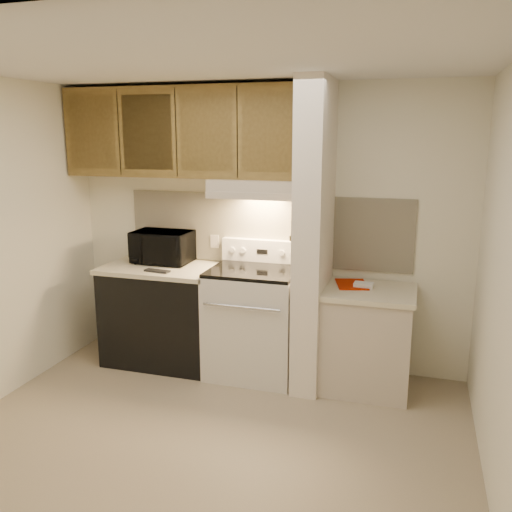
% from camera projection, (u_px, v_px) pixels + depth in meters
% --- Properties ---
extents(floor, '(3.60, 3.60, 0.00)m').
position_uv_depth(floor, '(205.00, 441.00, 3.74)').
color(floor, tan).
rests_on(floor, ground).
extents(ceiling, '(3.60, 3.60, 0.00)m').
position_uv_depth(ceiling, '(197.00, 60.00, 3.19)').
color(ceiling, white).
rests_on(ceiling, wall_back).
extents(wall_back, '(3.60, 2.50, 0.02)m').
position_uv_depth(wall_back, '(265.00, 228.00, 4.86)').
color(wall_back, white).
rests_on(wall_back, floor).
extents(wall_right, '(0.02, 3.00, 2.50)m').
position_uv_depth(wall_right, '(507.00, 288.00, 2.96)').
color(wall_right, white).
rests_on(wall_right, floor).
extents(backsplash, '(2.60, 0.02, 0.63)m').
position_uv_depth(backsplash, '(265.00, 229.00, 4.86)').
color(backsplash, '#FDF0CD').
rests_on(backsplash, wall_back).
extents(range_body, '(0.76, 0.65, 0.92)m').
position_uv_depth(range_body, '(254.00, 323.00, 4.72)').
color(range_body, silver).
rests_on(range_body, floor).
extents(oven_window, '(0.50, 0.01, 0.30)m').
position_uv_depth(oven_window, '(243.00, 331.00, 4.41)').
color(oven_window, black).
rests_on(oven_window, range_body).
extents(oven_handle, '(0.65, 0.02, 0.02)m').
position_uv_depth(oven_handle, '(241.00, 307.00, 4.33)').
color(oven_handle, silver).
rests_on(oven_handle, range_body).
extents(cooktop, '(0.74, 0.64, 0.03)m').
position_uv_depth(cooktop, '(254.00, 271.00, 4.61)').
color(cooktop, black).
rests_on(cooktop, range_body).
extents(range_backguard, '(0.76, 0.08, 0.20)m').
position_uv_depth(range_backguard, '(263.00, 251.00, 4.85)').
color(range_backguard, silver).
rests_on(range_backguard, range_body).
extents(range_display, '(0.10, 0.01, 0.04)m').
position_uv_depth(range_display, '(262.00, 252.00, 4.81)').
color(range_display, black).
rests_on(range_display, range_backguard).
extents(range_knob_left_outer, '(0.05, 0.02, 0.05)m').
position_uv_depth(range_knob_left_outer, '(232.00, 250.00, 4.89)').
color(range_knob_left_outer, silver).
rests_on(range_knob_left_outer, range_backguard).
extents(range_knob_left_inner, '(0.05, 0.02, 0.05)m').
position_uv_depth(range_knob_left_inner, '(243.00, 250.00, 4.86)').
color(range_knob_left_inner, silver).
rests_on(range_knob_left_inner, range_backguard).
extents(range_knob_right_inner, '(0.05, 0.02, 0.05)m').
position_uv_depth(range_knob_right_inner, '(282.00, 253.00, 4.76)').
color(range_knob_right_inner, silver).
rests_on(range_knob_right_inner, range_backguard).
extents(range_knob_right_outer, '(0.05, 0.02, 0.05)m').
position_uv_depth(range_knob_right_outer, '(293.00, 254.00, 4.73)').
color(range_knob_right_outer, silver).
rests_on(range_knob_right_outer, range_backguard).
extents(dishwasher_front, '(1.00, 0.63, 0.87)m').
position_uv_depth(dishwasher_front, '(163.00, 316.00, 4.98)').
color(dishwasher_front, black).
rests_on(dishwasher_front, floor).
extents(left_countertop, '(1.04, 0.67, 0.04)m').
position_uv_depth(left_countertop, '(161.00, 268.00, 4.88)').
color(left_countertop, beige).
rests_on(left_countertop, dishwasher_front).
extents(spoon_rest, '(0.23, 0.10, 0.02)m').
position_uv_depth(spoon_rest, '(157.00, 271.00, 4.67)').
color(spoon_rest, black).
rests_on(spoon_rest, left_countertop).
extents(teal_jar, '(0.10, 0.10, 0.10)m').
position_uv_depth(teal_jar, '(176.00, 256.00, 5.06)').
color(teal_jar, '#206C62').
rests_on(teal_jar, left_countertop).
extents(outlet, '(0.08, 0.01, 0.12)m').
position_uv_depth(outlet, '(215.00, 241.00, 5.01)').
color(outlet, beige).
rests_on(outlet, backsplash).
extents(microwave, '(0.53, 0.36, 0.29)m').
position_uv_depth(microwave, '(163.00, 247.00, 4.99)').
color(microwave, black).
rests_on(microwave, left_countertop).
extents(partition_pillar, '(0.22, 0.70, 2.50)m').
position_uv_depth(partition_pillar, '(314.00, 238.00, 4.39)').
color(partition_pillar, white).
rests_on(partition_pillar, floor).
extents(pillar_trim, '(0.01, 0.70, 0.04)m').
position_uv_depth(pillar_trim, '(300.00, 231.00, 4.41)').
color(pillar_trim, olive).
rests_on(pillar_trim, partition_pillar).
extents(knife_strip, '(0.02, 0.42, 0.04)m').
position_uv_depth(knife_strip, '(298.00, 229.00, 4.37)').
color(knife_strip, black).
rests_on(knife_strip, partition_pillar).
extents(knife_blade_a, '(0.01, 0.03, 0.16)m').
position_uv_depth(knife_blade_a, '(292.00, 246.00, 4.23)').
color(knife_blade_a, silver).
rests_on(knife_blade_a, knife_strip).
extents(knife_handle_a, '(0.02, 0.02, 0.10)m').
position_uv_depth(knife_handle_a, '(292.00, 226.00, 4.21)').
color(knife_handle_a, black).
rests_on(knife_handle_a, knife_strip).
extents(knife_blade_b, '(0.01, 0.04, 0.18)m').
position_uv_depth(knife_blade_b, '(294.00, 245.00, 4.31)').
color(knife_blade_b, silver).
rests_on(knife_blade_b, knife_strip).
extents(knife_handle_b, '(0.02, 0.02, 0.10)m').
position_uv_depth(knife_handle_b, '(295.00, 225.00, 4.28)').
color(knife_handle_b, black).
rests_on(knife_handle_b, knife_strip).
extents(knife_blade_c, '(0.01, 0.04, 0.20)m').
position_uv_depth(knife_blade_c, '(296.00, 244.00, 4.39)').
color(knife_blade_c, silver).
rests_on(knife_blade_c, knife_strip).
extents(knife_handle_c, '(0.02, 0.02, 0.10)m').
position_uv_depth(knife_handle_c, '(297.00, 223.00, 4.37)').
color(knife_handle_c, black).
rests_on(knife_handle_c, knife_strip).
extents(knife_blade_d, '(0.01, 0.04, 0.16)m').
position_uv_depth(knife_blade_d, '(298.00, 240.00, 4.46)').
color(knife_blade_d, silver).
rests_on(knife_blade_d, knife_strip).
extents(knife_handle_d, '(0.02, 0.02, 0.10)m').
position_uv_depth(knife_handle_d, '(299.00, 222.00, 4.43)').
color(knife_handle_d, black).
rests_on(knife_handle_d, knife_strip).
extents(knife_blade_e, '(0.01, 0.04, 0.18)m').
position_uv_depth(knife_blade_e, '(301.00, 239.00, 4.55)').
color(knife_blade_e, silver).
rests_on(knife_blade_e, knife_strip).
extents(knife_handle_e, '(0.02, 0.02, 0.10)m').
position_uv_depth(knife_handle_e, '(301.00, 220.00, 4.51)').
color(knife_handle_e, black).
rests_on(knife_handle_e, knife_strip).
extents(oven_mitt, '(0.03, 0.11, 0.27)m').
position_uv_depth(oven_mitt, '(302.00, 245.00, 4.61)').
color(oven_mitt, slate).
rests_on(oven_mitt, partition_pillar).
extents(right_cab_base, '(0.70, 0.60, 0.81)m').
position_uv_depth(right_cab_base, '(367.00, 342.00, 4.45)').
color(right_cab_base, beige).
rests_on(right_cab_base, floor).
extents(right_countertop, '(0.74, 0.64, 0.04)m').
position_uv_depth(right_countertop, '(369.00, 292.00, 4.36)').
color(right_countertop, beige).
rests_on(right_countertop, right_cab_base).
extents(red_folder, '(0.32, 0.38, 0.01)m').
position_uv_depth(red_folder, '(352.00, 284.00, 4.49)').
color(red_folder, '#A61D01').
rests_on(red_folder, right_countertop).
extents(white_box, '(0.16, 0.11, 0.04)m').
position_uv_depth(white_box, '(364.00, 285.00, 4.40)').
color(white_box, white).
rests_on(white_box, right_countertop).
extents(range_hood, '(0.78, 0.44, 0.15)m').
position_uv_depth(range_hood, '(258.00, 188.00, 4.58)').
color(range_hood, beige).
rests_on(range_hood, upper_cabinets).
extents(hood_lip, '(0.78, 0.04, 0.06)m').
position_uv_depth(hood_lip, '(251.00, 196.00, 4.39)').
color(hood_lip, beige).
rests_on(hood_lip, range_hood).
extents(upper_cabinets, '(2.18, 0.33, 0.77)m').
position_uv_depth(upper_cabinets, '(184.00, 132.00, 4.71)').
color(upper_cabinets, olive).
rests_on(upper_cabinets, wall_back).
extents(cab_door_a, '(0.46, 0.01, 0.63)m').
position_uv_depth(cab_door_a, '(92.00, 132.00, 4.79)').
color(cab_door_a, olive).
rests_on(cab_door_a, upper_cabinets).
extents(cab_gap_a, '(0.01, 0.01, 0.73)m').
position_uv_depth(cab_gap_a, '(119.00, 132.00, 4.71)').
color(cab_gap_a, black).
rests_on(cab_gap_a, upper_cabinets).
extents(cab_door_b, '(0.46, 0.01, 0.63)m').
position_uv_depth(cab_door_b, '(147.00, 132.00, 4.64)').
color(cab_door_b, olive).
rests_on(cab_door_b, upper_cabinets).
extents(cab_gap_b, '(0.01, 0.01, 0.73)m').
position_uv_depth(cab_gap_b, '(176.00, 132.00, 4.56)').
color(cab_gap_b, black).
rests_on(cab_gap_b, upper_cabinets).
extents(cab_door_c, '(0.46, 0.01, 0.63)m').
position_uv_depth(cab_door_c, '(206.00, 132.00, 4.48)').
color(cab_door_c, olive).
rests_on(cab_door_c, upper_cabinets).
extents(cab_gap_c, '(0.01, 0.01, 0.73)m').
position_uv_depth(cab_gap_c, '(237.00, 132.00, 4.41)').
color(cab_gap_c, black).
rests_on(cab_gap_c, upper_cabinets).
extents(cab_door_d, '(0.46, 0.01, 0.63)m').
position_uv_depth(cab_door_d, '(270.00, 132.00, 4.33)').
color(cab_door_d, olive).
rests_on(cab_door_d, upper_cabinets).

